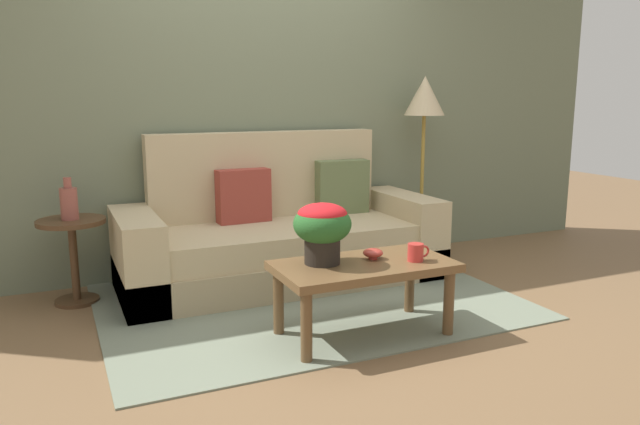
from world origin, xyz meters
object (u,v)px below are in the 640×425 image
object	(u,v)px
coffee_mug	(416,252)
snack_bowl	(373,253)
coffee_table	(364,273)
potted_plant	(322,226)
side_table	(73,245)
couch	(280,239)
floor_lamp	(424,112)
table_vase	(69,202)

from	to	relation	value
coffee_mug	snack_bowl	size ratio (longest dim) A/B	1.19
coffee_table	coffee_mug	size ratio (longest dim) A/B	7.33
potted_plant	snack_bowl	size ratio (longest dim) A/B	2.96
potted_plant	side_table	bearing A→B (deg)	136.37
couch	snack_bowl	distance (m)	1.13
couch	side_table	world-z (taller)	couch
couch	potted_plant	distance (m)	1.14
floor_lamp	coffee_mug	size ratio (longest dim) A/B	11.05
floor_lamp	potted_plant	world-z (taller)	floor_lamp
couch	coffee_mug	world-z (taller)	couch
potted_plant	coffee_mug	distance (m)	0.54
snack_bowl	floor_lamp	bearing A→B (deg)	47.62
floor_lamp	potted_plant	size ratio (longest dim) A/B	4.42
couch	floor_lamp	distance (m)	1.59
floor_lamp	potted_plant	bearing A→B (deg)	-139.58
snack_bowl	table_vase	distance (m)	1.94
snack_bowl	couch	bearing A→B (deg)	97.16
couch	floor_lamp	world-z (taller)	floor_lamp
couch	snack_bowl	size ratio (longest dim) A/B	20.02
couch	floor_lamp	size ratio (longest dim) A/B	1.53
coffee_table	table_vase	world-z (taller)	table_vase
potted_plant	table_vase	world-z (taller)	table_vase
couch	potted_plant	xyz separation A→B (m)	(-0.16, -1.08, 0.32)
coffee_table	coffee_mug	xyz separation A→B (m)	(0.28, -0.09, 0.11)
snack_bowl	coffee_mug	bearing A→B (deg)	-34.05
couch	table_vase	world-z (taller)	couch
coffee_mug	couch	bearing A→B (deg)	105.10
floor_lamp	coffee_mug	xyz separation A→B (m)	(-0.98, -1.42, -0.72)
couch	coffee_table	distance (m)	1.16
potted_plant	table_vase	distance (m)	1.69
snack_bowl	side_table	bearing A→B (deg)	141.70
table_vase	floor_lamp	bearing A→B (deg)	1.90
side_table	coffee_mug	xyz separation A→B (m)	(1.71, -1.33, 0.09)
potted_plant	couch	bearing A→B (deg)	81.80
side_table	coffee_mug	distance (m)	2.17
side_table	potted_plant	world-z (taller)	potted_plant
coffee_table	coffee_mug	bearing A→B (deg)	-18.13
floor_lamp	coffee_mug	bearing A→B (deg)	-124.54
floor_lamp	table_vase	bearing A→B (deg)	-178.10
couch	coffee_table	xyz separation A→B (m)	(0.06, -1.16, 0.05)
potted_plant	table_vase	xyz separation A→B (m)	(-1.22, 1.16, 0.03)
coffee_table	table_vase	distance (m)	1.92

